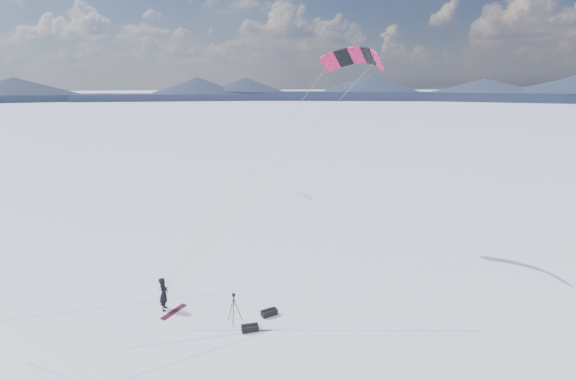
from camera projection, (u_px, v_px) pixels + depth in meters
name	position (u px, v px, depth m)	size (l,w,h in m)	color
ground	(203.00, 321.00, 20.53)	(1800.00, 1800.00, 0.00)	white
horizon_hills	(198.00, 243.00, 19.52)	(704.00, 704.42, 9.65)	black
snow_tracks	(174.00, 331.00, 19.69)	(13.93, 10.25, 0.01)	#A8B8DB
snowkiter	(165.00, 309.00, 21.62)	(0.65, 0.43, 1.78)	black
snowboard	(174.00, 312.00, 21.36)	(1.65, 0.31, 0.04)	maroon
tripod	(234.00, 304.00, 20.24)	(0.65, 0.73, 1.53)	black
gear_bag_a	(269.00, 312.00, 21.04)	(0.84, 0.47, 0.36)	black
gear_bag_b	(250.00, 328.00, 19.70)	(0.83, 0.50, 0.36)	black
power_kite	(353.00, 60.00, 27.26)	(14.69, 6.62, 12.56)	#C51549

